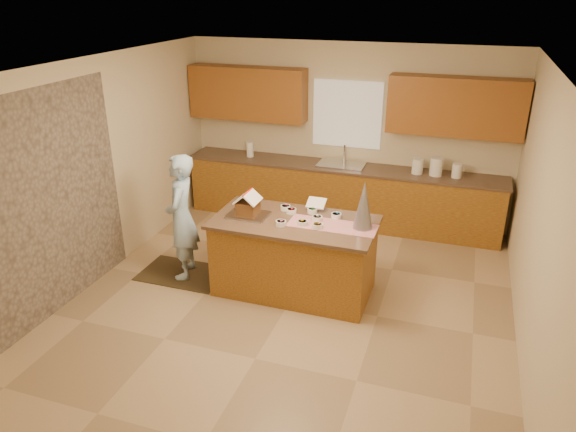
# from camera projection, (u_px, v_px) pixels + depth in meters

# --- Properties ---
(floor) EXTENTS (5.50, 5.50, 0.00)m
(floor) POSITION_uv_depth(u_px,v_px,m) (291.00, 301.00, 6.37)
(floor) COLOR tan
(floor) RESTS_ON ground
(ceiling) EXTENTS (5.50, 5.50, 0.00)m
(ceiling) POSITION_uv_depth(u_px,v_px,m) (291.00, 67.00, 5.29)
(ceiling) COLOR silver
(ceiling) RESTS_ON floor
(wall_back) EXTENTS (5.50, 5.50, 0.00)m
(wall_back) POSITION_uv_depth(u_px,v_px,m) (347.00, 133.00, 8.22)
(wall_back) COLOR beige
(wall_back) RESTS_ON floor
(wall_front) EXTENTS (5.50, 5.50, 0.00)m
(wall_front) POSITION_uv_depth(u_px,v_px,m) (157.00, 341.00, 3.44)
(wall_front) COLOR beige
(wall_front) RESTS_ON floor
(wall_left) EXTENTS (5.50, 5.50, 0.00)m
(wall_left) POSITION_uv_depth(u_px,v_px,m) (97.00, 171.00, 6.56)
(wall_left) COLOR beige
(wall_left) RESTS_ON floor
(wall_right) EXTENTS (5.50, 5.50, 0.00)m
(wall_right) POSITION_uv_depth(u_px,v_px,m) (540.00, 225.00, 5.10)
(wall_right) COLOR beige
(wall_right) RESTS_ON floor
(stone_accent) EXTENTS (0.00, 2.50, 2.50)m
(stone_accent) POSITION_uv_depth(u_px,v_px,m) (54.00, 202.00, 5.90)
(stone_accent) COLOR gray
(stone_accent) RESTS_ON wall_left
(window_curtain) EXTENTS (1.05, 0.03, 1.00)m
(window_curtain) POSITION_uv_depth(u_px,v_px,m) (347.00, 114.00, 8.08)
(window_curtain) COLOR white
(window_curtain) RESTS_ON wall_back
(back_counter_base) EXTENTS (4.80, 0.60, 0.88)m
(back_counter_base) POSITION_uv_depth(u_px,v_px,m) (340.00, 195.00, 8.33)
(back_counter_base) COLOR olive
(back_counter_base) RESTS_ON floor
(back_counter_top) EXTENTS (4.85, 0.63, 0.04)m
(back_counter_top) POSITION_uv_depth(u_px,v_px,m) (341.00, 167.00, 8.14)
(back_counter_top) COLOR brown
(back_counter_top) RESTS_ON back_counter_base
(upper_cabinet_left) EXTENTS (1.85, 0.35, 0.80)m
(upper_cabinet_left) POSITION_uv_depth(u_px,v_px,m) (248.00, 93.00, 8.30)
(upper_cabinet_left) COLOR #985620
(upper_cabinet_left) RESTS_ON wall_back
(upper_cabinet_right) EXTENTS (1.85, 0.35, 0.80)m
(upper_cabinet_right) POSITION_uv_depth(u_px,v_px,m) (456.00, 107.00, 7.40)
(upper_cabinet_right) COLOR #985620
(upper_cabinet_right) RESTS_ON wall_back
(sink) EXTENTS (0.70, 0.45, 0.12)m
(sink) POSITION_uv_depth(u_px,v_px,m) (341.00, 168.00, 8.15)
(sink) COLOR silver
(sink) RESTS_ON back_counter_top
(faucet) EXTENTS (0.03, 0.03, 0.28)m
(faucet) POSITION_uv_depth(u_px,v_px,m) (344.00, 154.00, 8.23)
(faucet) COLOR silver
(faucet) RESTS_ON back_counter_top
(island_base) EXTENTS (1.83, 0.92, 0.89)m
(island_base) POSITION_uv_depth(u_px,v_px,m) (294.00, 258.00, 6.42)
(island_base) COLOR olive
(island_base) RESTS_ON floor
(island_top) EXTENTS (1.91, 1.01, 0.04)m
(island_top) POSITION_uv_depth(u_px,v_px,m) (294.00, 222.00, 6.23)
(island_top) COLOR brown
(island_top) RESTS_ON island_base
(table_runner) EXTENTS (1.02, 0.37, 0.01)m
(table_runner) POSITION_uv_depth(u_px,v_px,m) (332.00, 226.00, 6.09)
(table_runner) COLOR #AC0C25
(table_runner) RESTS_ON island_top
(baking_tray) EXTENTS (0.47, 0.35, 0.03)m
(baking_tray) POSITION_uv_depth(u_px,v_px,m) (248.00, 215.00, 6.34)
(baking_tray) COLOR silver
(baking_tray) RESTS_ON island_top
(cookbook) EXTENTS (0.22, 0.18, 0.10)m
(cookbook) POSITION_uv_depth(u_px,v_px,m) (316.00, 203.00, 6.48)
(cookbook) COLOR white
(cookbook) RESTS_ON island_top
(tinsel_tree) EXTENTS (0.22, 0.22, 0.56)m
(tinsel_tree) POSITION_uv_depth(u_px,v_px,m) (364.00, 205.00, 5.92)
(tinsel_tree) COLOR #AEB0BB
(tinsel_tree) RESTS_ON island_top
(rug) EXTENTS (1.08, 0.71, 0.01)m
(rug) POSITION_uv_depth(u_px,v_px,m) (183.00, 273.00, 6.95)
(rug) COLOR black
(rug) RESTS_ON floor
(boy) EXTENTS (0.52, 0.66, 1.60)m
(boy) POSITION_uv_depth(u_px,v_px,m) (182.00, 217.00, 6.62)
(boy) COLOR #A4C6E9
(boy) RESTS_ON rug
(canister_a) EXTENTS (0.16, 0.16, 0.22)m
(canister_a) POSITION_uv_depth(u_px,v_px,m) (418.00, 166.00, 7.76)
(canister_a) COLOR white
(canister_a) RESTS_ON back_counter_top
(canister_b) EXTENTS (0.18, 0.18, 0.26)m
(canister_b) POSITION_uv_depth(u_px,v_px,m) (436.00, 167.00, 7.68)
(canister_b) COLOR white
(canister_b) RESTS_ON back_counter_top
(canister_c) EXTENTS (0.14, 0.14, 0.20)m
(canister_c) POSITION_uv_depth(u_px,v_px,m) (457.00, 171.00, 7.61)
(canister_c) COLOR white
(canister_c) RESTS_ON back_counter_top
(paper_towel) EXTENTS (0.11, 0.11, 0.24)m
(paper_towel) POSITION_uv_depth(u_px,v_px,m) (250.00, 149.00, 8.52)
(paper_towel) COLOR white
(paper_towel) RESTS_ON back_counter_top
(gingerbread_house) EXTENTS (0.28, 0.29, 0.29)m
(gingerbread_house) POSITION_uv_depth(u_px,v_px,m) (248.00, 206.00, 6.29)
(gingerbread_house) COLOR #583917
(gingerbread_house) RESTS_ON baking_tray
(candy_bowls) EXTENTS (0.76, 0.59, 0.06)m
(candy_bowls) POSITION_uv_depth(u_px,v_px,m) (305.00, 217.00, 6.25)
(candy_bowls) COLOR yellow
(candy_bowls) RESTS_ON island_top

